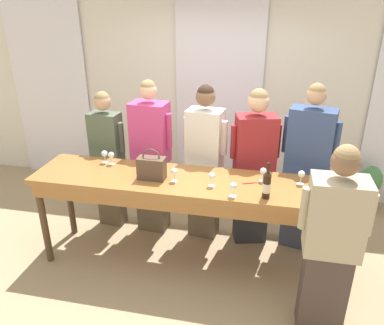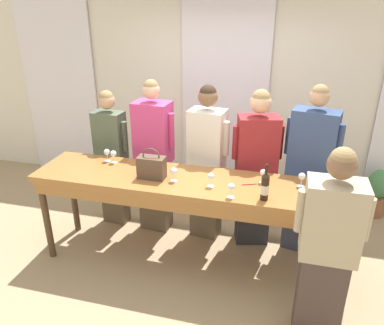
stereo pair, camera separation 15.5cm
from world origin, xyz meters
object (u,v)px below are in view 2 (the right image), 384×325
object	(u,v)px
guest_olive_jacket	(112,157)
guest_striped_shirt	(256,169)
wine_glass_back_left	(302,177)
wine_glass_center_right	(113,154)
guest_pink_top	(154,158)
handbag	(152,167)
wine_glass_front_mid	(211,177)
potted_plant	(377,192)
wine_glass_center_mid	(231,187)
guest_cream_sweater	(207,163)
wine_glass_center_left	(263,173)
guest_navy_coat	(309,172)
host_pouring	(327,249)
tasting_bar	(190,189)
wine_glass_front_left	(107,153)
wine_bottle	(265,186)
wine_glass_front_right	(174,172)

from	to	relation	value
guest_olive_jacket	guest_striped_shirt	distance (m)	1.69
wine_glass_back_left	wine_glass_center_right	bearing A→B (deg)	178.01
guest_pink_top	handbag	bearing A→B (deg)	-71.49
guest_olive_jacket	wine_glass_front_mid	bearing A→B (deg)	-26.80
potted_plant	wine_glass_center_mid	bearing A→B (deg)	-131.93
wine_glass_center_right	guest_cream_sweater	distance (m)	1.01
wine_glass_center_right	guest_olive_jacket	world-z (taller)	guest_olive_jacket
wine_glass_center_left	wine_glass_back_left	size ratio (longest dim) A/B	1.00
guest_pink_top	guest_navy_coat	world-z (taller)	guest_navy_coat
wine_glass_front_mid	wine_glass_center_left	distance (m)	0.50
guest_cream_sweater	host_pouring	distance (m)	1.68
wine_glass_center_left	host_pouring	world-z (taller)	host_pouring
guest_pink_top	host_pouring	size ratio (longest dim) A/B	1.08
tasting_bar	guest_striped_shirt	size ratio (longest dim) A/B	1.77
guest_navy_coat	host_pouring	world-z (taller)	guest_navy_coat
wine_glass_center_left	guest_cream_sweater	bearing A→B (deg)	143.68
wine_glass_front_left	handbag	bearing A→B (deg)	-23.33
wine_glass_front_mid	wine_glass_center_right	distance (m)	1.14
handbag	wine_glass_center_right	distance (m)	0.57
wine_glass_front_left	guest_cream_sweater	size ratio (longest dim) A/B	0.08
handbag	guest_pink_top	size ratio (longest dim) A/B	0.17
wine_bottle	wine_glass_front_mid	bearing A→B (deg)	166.60
wine_glass_front_right	wine_glass_center_mid	bearing A→B (deg)	-17.46
guest_striped_shirt	guest_navy_coat	distance (m)	0.55
wine_glass_center_left	potted_plant	xyz separation A→B (m)	(1.37, 1.44, -0.77)
wine_glass_front_mid	tasting_bar	bearing A→B (deg)	162.22
wine_bottle	potted_plant	bearing A→B (deg)	52.83
wine_glass_front_right	wine_glass_center_right	xyz separation A→B (m)	(-0.74, 0.26, 0.00)
tasting_bar	wine_glass_center_left	distance (m)	0.72
tasting_bar	wine_glass_back_left	world-z (taller)	wine_glass_back_left
wine_bottle	guest_striped_shirt	size ratio (longest dim) A/B	0.19
wine_glass_front_left	guest_olive_jacket	world-z (taller)	guest_olive_jacket
wine_glass_front_mid	host_pouring	size ratio (longest dim) A/B	0.08
wine_glass_center_left	guest_navy_coat	size ratio (longest dim) A/B	0.07
wine_glass_front_mid	guest_pink_top	bearing A→B (deg)	139.95
wine_glass_back_left	guest_navy_coat	bearing A→B (deg)	78.61
wine_glass_center_mid	potted_plant	bearing A→B (deg)	48.07
wine_glass_front_left	host_pouring	xyz separation A→B (m)	(2.20, -0.81, -0.24)
wine_glass_center_mid	guest_striped_shirt	world-z (taller)	guest_striped_shirt
wine_glass_center_mid	wine_glass_center_right	world-z (taller)	same
handbag	guest_olive_jacket	world-z (taller)	guest_olive_jacket
guest_cream_sweater	wine_glass_front_right	bearing A→B (deg)	-105.18
wine_glass_front_mid	host_pouring	world-z (taller)	host_pouring
tasting_bar	guest_olive_jacket	distance (m)	1.27
wine_glass_front_mid	wine_glass_center_left	bearing A→B (deg)	23.57
wine_glass_center_right	guest_striped_shirt	world-z (taller)	guest_striped_shirt
wine_glass_center_right	wine_glass_back_left	distance (m)	1.91
tasting_bar	wine_glass_front_mid	xyz separation A→B (m)	(0.22, -0.07, 0.19)
wine_glass_front_mid	wine_glass_center_mid	size ratio (longest dim) A/B	1.00
wine_glass_front_right	wine_glass_back_left	world-z (taller)	same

